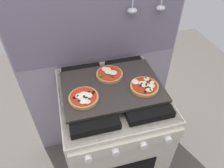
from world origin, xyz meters
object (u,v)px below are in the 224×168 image
Objects in this scene: stove at (112,135)px; pizza_center at (109,74)px; pizza_right at (145,86)px; pizza_left at (84,97)px; baking_tray at (112,86)px.

pizza_center is at bearing 85.04° from stove.
pizza_center is (-0.16, 0.15, -0.00)m from pizza_right.
pizza_right is (0.33, 0.00, -0.00)m from pizza_left.
baking_tray is 3.53× the size of pizza_right.
pizza_left is at bearing -138.66° from pizza_center.
pizza_left is at bearing -158.52° from stove.
pizza_left is (-0.17, -0.07, 0.02)m from baking_tray.
pizza_right is at bearing -21.47° from baking_tray.
pizza_center is (0.01, 0.09, 0.02)m from baking_tray.
baking_tray is 0.18m from pizza_left.
pizza_right reaches higher than baking_tray.
pizza_right is (0.16, -0.06, 0.48)m from stove.
pizza_center is (0.01, 0.09, 0.48)m from stove.
pizza_left is (-0.17, -0.07, 0.48)m from stove.
stove is 5.88× the size of pizza_center.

